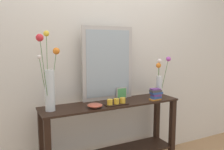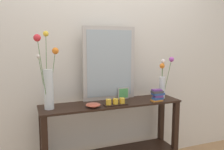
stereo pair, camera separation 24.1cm
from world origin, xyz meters
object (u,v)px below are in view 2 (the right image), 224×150
decorative_bowl (93,105)px  book_stack (157,95)px  mirror_leaning (109,63)px  console_table (112,131)px  candle_tray (115,102)px  vase_right (163,80)px  picture_frame_small (123,93)px  tall_vase_left (48,81)px

decorative_bowl → book_stack: 0.72m
mirror_leaning → book_stack: mirror_leaning is taller
console_table → book_stack: size_ratio=10.43×
candle_tray → decorative_bowl: size_ratio=1.64×
decorative_bowl → vase_right: bearing=5.9°
candle_tray → picture_frame_small: 0.29m
tall_vase_left → mirror_leaning: bearing=12.9°
mirror_leaning → tall_vase_left: (-0.67, -0.15, -0.13)m
vase_right → console_table: bearing=179.1°
tall_vase_left → book_stack: size_ratio=5.14×
candle_tray → decorative_bowl: bearing=179.1°
tall_vase_left → picture_frame_small: (0.83, 0.12, -0.21)m
mirror_leaning → book_stack: size_ratio=5.60×
vase_right → book_stack: (-0.13, -0.10, -0.14)m
candle_tray → picture_frame_small: size_ratio=1.84×
console_table → candle_tray: bearing=-91.0°
picture_frame_small → decorative_bowl: picture_frame_small is taller
mirror_leaning → book_stack: 0.63m
mirror_leaning → candle_tray: (-0.03, -0.25, -0.37)m
console_table → tall_vase_left: size_ratio=2.03×
decorative_bowl → book_stack: bearing=-1.2°
tall_vase_left → book_stack: (1.13, -0.11, -0.21)m
book_stack → candle_tray: bearing=178.7°
vase_right → picture_frame_small: vase_right is taller
tall_vase_left → picture_frame_small: tall_vase_left is taller
picture_frame_small → book_stack: 0.38m
vase_right → book_stack: vase_right is taller
mirror_leaning → vase_right: size_ratio=1.69×
candle_tray → decorative_bowl: candle_tray is taller
picture_frame_small → tall_vase_left: bearing=-171.8°
tall_vase_left → decorative_bowl: (0.41, -0.09, -0.25)m
vase_right → tall_vase_left: bearing=179.7°
tall_vase_left → vase_right: bearing=-0.3°
tall_vase_left → candle_tray: (0.64, -0.10, -0.24)m
tall_vase_left → candle_tray: 0.70m
decorative_bowl → tall_vase_left: bearing=166.9°
tall_vase_left → vase_right: 1.27m
picture_frame_small → decorative_bowl: (-0.42, -0.21, -0.04)m
candle_tray → picture_frame_small: bearing=49.8°
decorative_bowl → candle_tray: bearing=-0.9°
candle_tray → decorative_bowl: (-0.23, 0.00, -0.00)m
book_stack → console_table: bearing=167.0°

